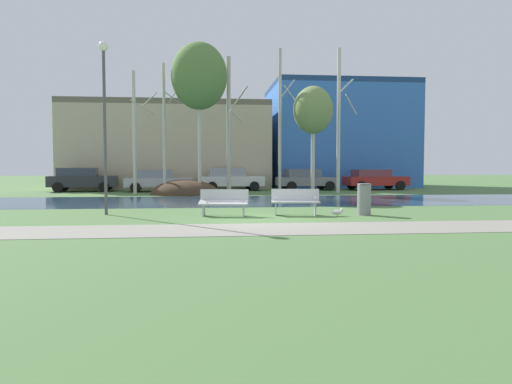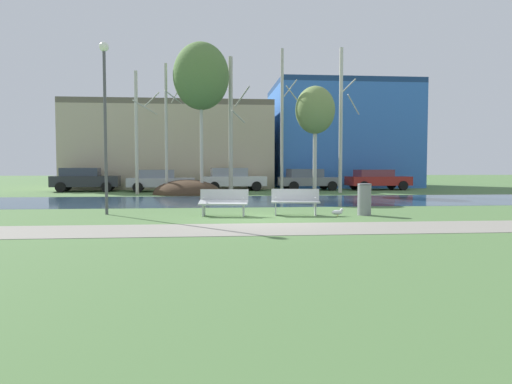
# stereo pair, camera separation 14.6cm
# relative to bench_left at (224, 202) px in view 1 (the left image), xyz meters

# --- Properties ---
(ground_plane) EXTENTS (120.00, 120.00, 0.00)m
(ground_plane) POSITION_rel_bench_left_xyz_m (1.18, 9.05, -0.47)
(ground_plane) COLOR #4C703D
(paved_path_strip) EXTENTS (60.00, 2.37, 0.01)m
(paved_path_strip) POSITION_rel_bench_left_xyz_m (1.18, -3.32, -0.47)
(paved_path_strip) COLOR gray
(paved_path_strip) RESTS_ON ground
(river_band) EXTENTS (80.00, 7.12, 0.01)m
(river_band) POSITION_rel_bench_left_xyz_m (1.18, 6.63, -0.47)
(river_band) COLOR #284256
(river_band) RESTS_ON ground
(soil_mound) EXTENTS (3.98, 3.51, 1.71)m
(soil_mound) POSITION_rel_bench_left_xyz_m (-1.85, 12.09, -0.47)
(soil_mound) COLOR #423021
(soil_mound) RESTS_ON ground
(bench_left) EXTENTS (1.66, 0.77, 0.87)m
(bench_left) POSITION_rel_bench_left_xyz_m (0.00, 0.00, 0.00)
(bench_left) COLOR #B2B5B7
(bench_left) RESTS_ON ground
(bench_right) EXTENTS (1.66, 0.77, 0.87)m
(bench_right) POSITION_rel_bench_left_xyz_m (2.38, 0.00, 0.00)
(bench_right) COLOR #B2B5B7
(bench_right) RESTS_ON ground
(trash_bin) EXTENTS (0.48, 0.48, 1.05)m
(trash_bin) POSITION_rel_bench_left_xyz_m (4.68, -0.16, 0.07)
(trash_bin) COLOR gray
(trash_bin) RESTS_ON ground
(seagull) EXTENTS (0.43, 0.16, 0.26)m
(seagull) POSITION_rel_bench_left_xyz_m (3.72, -0.36, -0.34)
(seagull) COLOR white
(seagull) RESTS_ON ground
(streetlamp) EXTENTS (0.32, 0.32, 5.76)m
(streetlamp) POSITION_rel_bench_left_xyz_m (-3.94, 0.85, 3.33)
(streetlamp) COLOR #4C4C51
(streetlamp) RESTS_ON ground
(birch_far_left) EXTENTS (1.47, 2.60, 7.16)m
(birch_far_left) POSITION_rel_bench_left_xyz_m (-4.75, 12.59, 3.21)
(birch_far_left) COLOR beige
(birch_far_left) RESTS_ON ground
(birch_left) EXTENTS (0.98, 1.72, 7.43)m
(birch_left) POSITION_rel_bench_left_xyz_m (-2.96, 11.68, 3.32)
(birch_left) COLOR #BCB7A8
(birch_left) RESTS_ON ground
(birch_center_left) EXTENTS (3.15, 3.15, 8.61)m
(birch_center_left) POSITION_rel_bench_left_xyz_m (-0.99, 11.49, 6.22)
(birch_center_left) COLOR beige
(birch_center_left) RESTS_ON ground
(birch_center) EXTENTS (1.30, 2.00, 8.14)m
(birch_center) POSITION_rel_bench_left_xyz_m (0.74, 12.81, 3.65)
(birch_center) COLOR #BCB7A8
(birch_center) RESTS_ON ground
(birch_center_right) EXTENTS (1.23, 2.02, 8.61)m
(birch_center_right) POSITION_rel_bench_left_xyz_m (3.80, 12.54, 3.91)
(birch_center_right) COLOR #BCB7A8
(birch_center_right) RESTS_ON ground
(birch_right) EXTENTS (2.32, 2.32, 6.33)m
(birch_right) POSITION_rel_bench_left_xyz_m (5.64, 11.87, 4.42)
(birch_right) COLOR beige
(birch_right) RESTS_ON ground
(birch_far_right) EXTENTS (1.25, 2.03, 8.87)m
(birch_far_right) POSITION_rel_bench_left_xyz_m (7.52, 13.00, 4.02)
(birch_far_right) COLOR beige
(birch_far_right) RESTS_ON ground
(parked_van_nearest_dark) EXTENTS (4.31, 2.25, 1.53)m
(parked_van_nearest_dark) POSITION_rel_bench_left_xyz_m (-8.65, 15.83, 0.33)
(parked_van_nearest_dark) COLOR #282B30
(parked_van_nearest_dark) RESTS_ON ground
(parked_sedan_second_silver) EXTENTS (4.37, 2.37, 1.40)m
(parked_sedan_second_silver) POSITION_rel_bench_left_xyz_m (-3.80, 15.18, 0.28)
(parked_sedan_second_silver) COLOR #B2B5BC
(parked_sedan_second_silver) RESTS_ON ground
(parked_hatch_third_white) EXTENTS (4.32, 2.21, 1.52)m
(parked_hatch_third_white) POSITION_rel_bench_left_xyz_m (0.94, 15.92, 0.32)
(parked_hatch_third_white) COLOR silver
(parked_hatch_third_white) RESTS_ON ground
(parked_wagon_fourth_grey) EXTENTS (4.14, 2.28, 1.45)m
(parked_wagon_fourth_grey) POSITION_rel_bench_left_xyz_m (6.08, 16.00, 0.29)
(parked_wagon_fourth_grey) COLOR slate
(parked_wagon_fourth_grey) RESTS_ON ground
(parked_suv_fifth_red) EXTENTS (4.40, 2.24, 1.40)m
(parked_suv_fifth_red) POSITION_rel_bench_left_xyz_m (10.93, 16.00, 0.28)
(parked_suv_fifth_red) COLOR maroon
(parked_suv_fifth_red) RESTS_ON ground
(building_beige_block) EXTENTS (14.80, 9.77, 6.30)m
(building_beige_block) POSITION_rel_bench_left_xyz_m (-3.45, 22.12, 2.68)
(building_beige_block) COLOR #BCAD8E
(building_beige_block) RESTS_ON ground
(building_blue_store) EXTENTS (10.88, 8.90, 8.19)m
(building_blue_store) POSITION_rel_bench_left_xyz_m (10.03, 22.51, 3.62)
(building_blue_store) COLOR #3870C6
(building_blue_store) RESTS_ON ground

